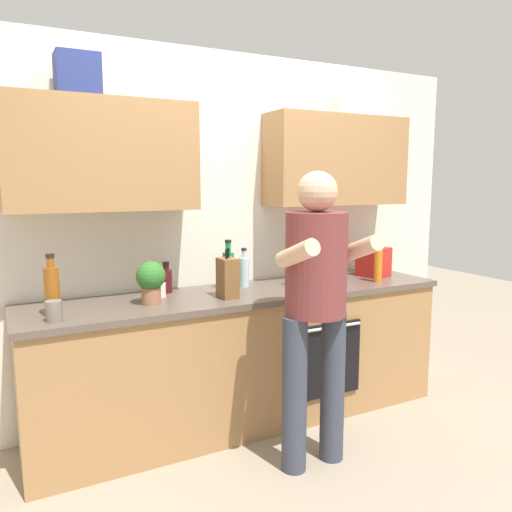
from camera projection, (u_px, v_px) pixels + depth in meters
name	position (u px, v px, depth m)	size (l,w,h in m)	color
ground_plane	(245.00, 420.00, 3.48)	(12.00, 12.00, 0.00)	gray
back_wall_unit	(227.00, 201.00, 3.50)	(4.00, 0.38, 2.50)	silver
counter	(245.00, 357.00, 3.41)	(2.84, 0.67, 0.90)	#A37547
person_standing	(316.00, 296.00, 2.79)	(0.49, 0.45, 1.68)	#383D4C
bottle_syrup	(52.00, 290.00, 2.72)	(0.08, 0.08, 0.34)	#8C4C14
bottle_water	(244.00, 271.00, 3.49)	(0.07, 0.07, 0.27)	silver
bottle_hotsauce	(321.00, 261.00, 3.75)	(0.05, 0.05, 0.33)	red
bottle_soda	(228.00, 269.00, 3.39)	(0.08, 0.08, 0.34)	#198C33
bottle_wine	(166.00, 280.00, 3.31)	(0.08, 0.08, 0.20)	#471419
bottle_juice	(378.00, 263.00, 3.65)	(0.06, 0.06, 0.31)	orange
cup_tea	(338.00, 277.00, 3.66)	(0.09, 0.09, 0.08)	#33598C
cup_stoneware	(54.00, 311.00, 2.63)	(0.08, 0.08, 0.11)	slate
cup_coffee	(159.00, 290.00, 3.19)	(0.09, 0.09, 0.09)	white
knife_block	(228.00, 278.00, 3.16)	(0.10, 0.14, 0.31)	brown
potted_herb	(151.00, 280.00, 2.99)	(0.17, 0.17, 0.26)	#9E6647
grocery_bag_crisps	(373.00, 262.00, 3.88)	(0.19, 0.20, 0.23)	red
grocery_bag_produce	(312.00, 270.00, 3.50)	(0.25, 0.15, 0.23)	silver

